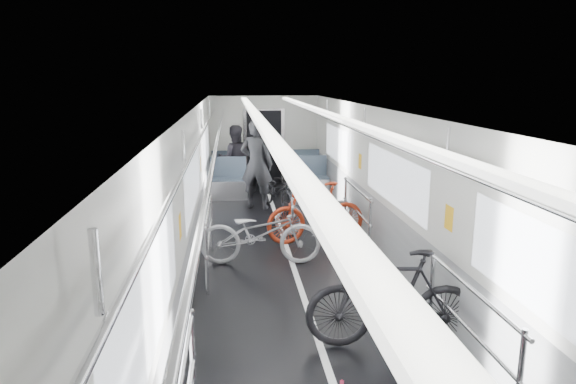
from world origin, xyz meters
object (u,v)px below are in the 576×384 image
(bike_right_near, at_px, (392,299))
(person_seated, at_px, (235,159))
(bike_aisle, at_px, (277,191))
(person_standing, at_px, (257,164))
(bike_left_far, at_px, (260,233))
(bike_right_far, at_px, (316,213))
(bike_right_mid, at_px, (316,210))

(bike_right_near, distance_m, person_seated, 8.17)
(bike_aisle, relative_size, person_seated, 0.90)
(bike_right_near, relative_size, person_standing, 0.93)
(person_seated, bearing_deg, person_standing, 103.57)
(bike_left_far, height_order, person_seated, person_seated)
(bike_right_far, xyz_separation_m, person_seated, (-1.39, 4.29, 0.32))
(bike_right_far, bearing_deg, bike_left_far, -56.39)
(bike_left_far, distance_m, bike_right_far, 1.43)
(bike_right_near, distance_m, bike_aisle, 6.23)
(bike_right_mid, xyz_separation_m, bike_right_far, (-0.09, -0.60, 0.10))
(bike_right_far, distance_m, bike_aisle, 2.53)
(bike_left_far, xyz_separation_m, bike_right_mid, (1.14, 1.58, -0.06))
(bike_aisle, relative_size, person_standing, 0.77)
(bike_left_far, xyz_separation_m, bike_right_near, (1.26, -2.74, 0.06))
(bike_right_far, bearing_deg, person_standing, -169.73)
(bike_left_far, distance_m, bike_right_mid, 1.95)
(bike_left_far, bearing_deg, person_seated, 8.28)
(bike_right_near, bearing_deg, bike_right_far, -169.84)
(bike_right_near, xyz_separation_m, bike_aisle, (-0.67, 6.20, -0.15))
(bike_right_far, bearing_deg, bike_right_near, -6.06)
(bike_aisle, bearing_deg, person_seated, 97.14)
(bike_right_mid, bearing_deg, bike_aisle, 177.14)
(bike_right_far, height_order, person_standing, person_standing)
(bike_right_far, relative_size, bike_aisle, 1.17)
(bike_right_near, xyz_separation_m, bike_right_mid, (-0.12, 4.32, -0.12))
(bike_aisle, bearing_deg, bike_left_far, -119.52)
(bike_aisle, bearing_deg, bike_right_near, -103.68)
(bike_right_near, relative_size, person_seated, 1.08)
(bike_right_mid, distance_m, bike_right_far, 0.62)
(bike_aisle, distance_m, person_seated, 2.08)
(person_standing, relative_size, person_seated, 1.17)
(bike_right_near, distance_m, person_standing, 6.41)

